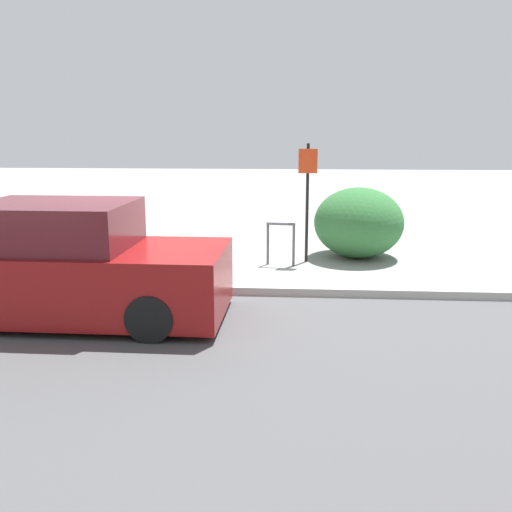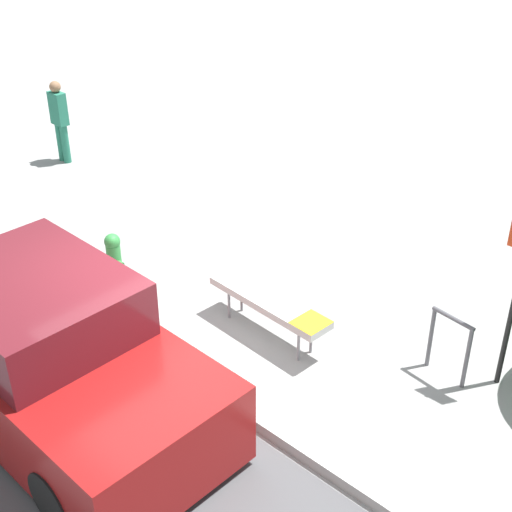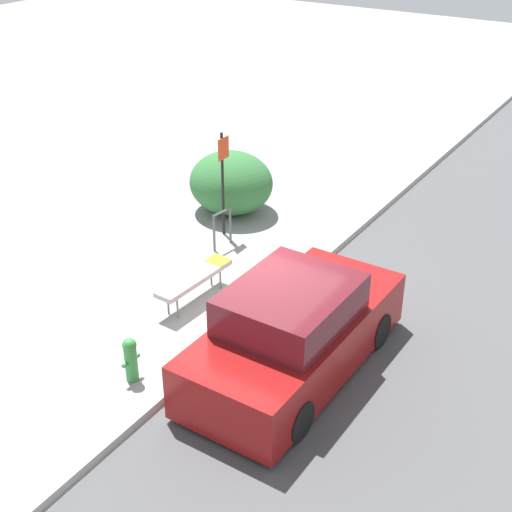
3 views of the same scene
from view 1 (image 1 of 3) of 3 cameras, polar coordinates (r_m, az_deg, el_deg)
The scene contains 8 objects.
ground_plane at distance 9.32m, azimuth -10.78°, elevation -3.57°, with size 60.00×60.00×0.00m, color gray.
curb at distance 9.30m, azimuth -10.80°, elevation -3.19°, with size 60.00×0.20×0.13m.
bench at distance 10.37m, azimuth -8.79°, elevation 0.86°, with size 1.77×0.49×0.54m.
bike_rack at distance 10.90m, azimuth 2.49°, elevation 1.68°, with size 0.55×0.12×0.83m.
sign_post at distance 11.08m, azimuth 5.16°, elevation 6.42°, with size 0.36×0.08×2.30m.
fire_hydrant at distance 10.66m, azimuth -22.02°, elevation 0.00°, with size 0.36×0.22×0.77m.
shrub_hedge at distance 11.76m, azimuth 10.22°, elevation 3.31°, with size 1.80×1.95×1.42m.
parked_car_near at distance 8.19m, azimuth -18.31°, elevation -1.12°, with size 4.25×1.88×1.60m.
Camera 1 is at (2.35, -8.66, 2.54)m, focal length 40.00 mm.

